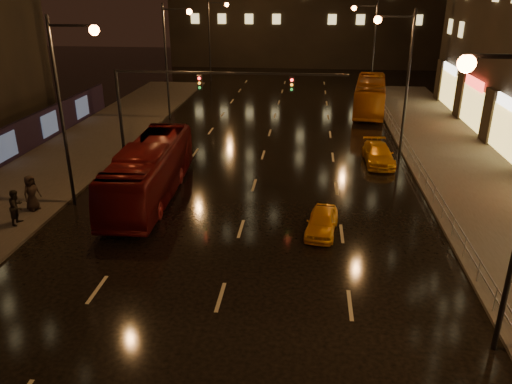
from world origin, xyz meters
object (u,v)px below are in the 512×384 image
taxi_far (378,154)px  pedestrian_b (17,207)px  taxi_near (322,222)px  pedestrian_c (31,193)px  bus_red (150,171)px  bus_curb (370,95)px

taxi_far → pedestrian_b: size_ratio=2.51×
taxi_near → taxi_far: 11.69m
taxi_far → pedestrian_c: bearing=-154.0°
taxi_near → taxi_far: bearing=77.9°
taxi_far → pedestrian_c: size_ratio=2.35×
bus_red → bus_curb: bus_red is taller
taxi_near → pedestrian_c: bearing=-175.2°
bus_curb → pedestrian_b: bus_curb is taller
bus_red → pedestrian_c: bearing=-155.9°
taxi_near → bus_red: bearing=167.6°
bus_red → taxi_near: bearing=-22.4°
bus_curb → taxi_far: bus_curb is taller
bus_red → taxi_near: bus_red is taller
bus_red → taxi_near: (9.69, -3.59, -1.00)m
bus_red → pedestrian_c: (-5.63, -2.76, -0.47)m
bus_red → pedestrian_c: bus_red is taller
pedestrian_b → pedestrian_c: 1.69m
taxi_near → pedestrian_c: size_ratio=1.78×
taxi_far → pedestrian_b: bearing=-150.0°
pedestrian_c → taxi_far: bearing=-38.7°
pedestrian_b → pedestrian_c: pedestrian_c is taller
bus_curb → pedestrian_c: (-20.31, -25.95, -0.47)m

